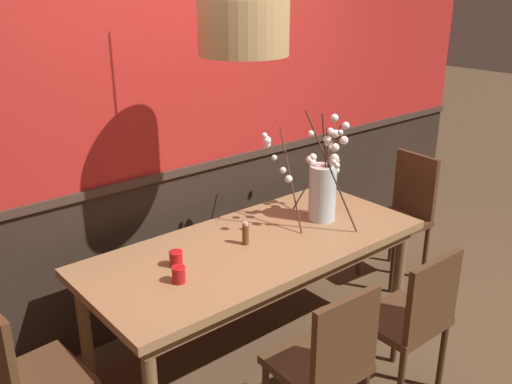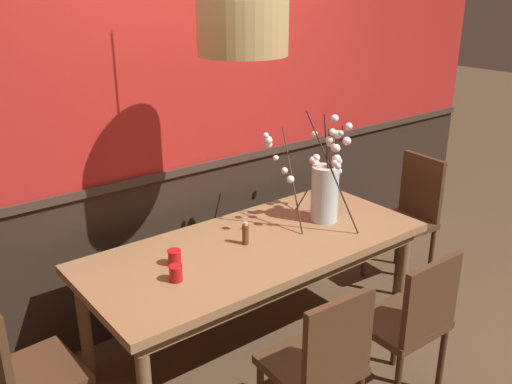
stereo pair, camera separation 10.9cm
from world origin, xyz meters
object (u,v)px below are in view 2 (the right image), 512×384
at_px(chair_far_side_right, 217,216).
at_px(chair_near_side_left, 320,363).
at_px(chair_head_west_end, 19,369).
at_px(candle_holder_nearer_center, 175,257).
at_px(vase_with_blossoms, 324,189).
at_px(dining_table, 256,255).
at_px(pendant_lamp, 243,28).
at_px(chair_far_side_left, 148,234).
at_px(chair_head_east_end, 409,213).
at_px(candle_holder_nearer_edge, 176,273).
at_px(condiment_bottle, 245,234).
at_px(chair_near_side_right, 411,320).

relative_size(chair_far_side_right, chair_near_side_left, 1.02).
bearing_deg(chair_head_west_end, candle_holder_nearer_center, 5.41).
bearing_deg(vase_with_blossoms, chair_far_side_right, 105.74).
distance_m(dining_table, pendant_lamp, 1.33).
bearing_deg(chair_far_side_right, chair_far_side_left, 178.23).
distance_m(chair_head_east_end, vase_with_blossoms, 1.02).
height_order(chair_far_side_right, candle_holder_nearer_center, chair_far_side_right).
distance_m(vase_with_blossoms, candle_holder_nearer_edge, 1.17).
bearing_deg(candle_holder_nearer_center, vase_with_blossoms, -3.28).
relative_size(chair_far_side_left, candle_holder_nearer_edge, 11.00).
distance_m(chair_near_side_left, candle_holder_nearer_edge, 0.86).
distance_m(chair_head_west_end, chair_far_side_left, 1.46).
height_order(chair_near_side_left, condiment_bottle, chair_near_side_left).
bearing_deg(chair_near_side_right, chair_head_west_end, 154.01).
height_order(chair_head_east_end, candle_holder_nearer_center, chair_head_east_end).
bearing_deg(vase_with_blossoms, dining_table, -179.91).
xyz_separation_m(chair_head_east_end, candle_holder_nearer_edge, (-2.09, -0.11, 0.24)).
xyz_separation_m(chair_near_side_left, candle_holder_nearer_center, (-0.23, 0.92, 0.25)).
height_order(dining_table, pendant_lamp, pendant_lamp).
bearing_deg(chair_far_side_right, chair_head_east_end, -36.11).
bearing_deg(chair_head_west_end, condiment_bottle, 2.13).
bearing_deg(vase_with_blossoms, condiment_bottle, 177.44).
relative_size(dining_table, chair_head_west_end, 2.24).
bearing_deg(vase_with_blossoms, chair_near_side_left, -134.44).
bearing_deg(pendant_lamp, vase_with_blossoms, 3.30).
xyz_separation_m(chair_far_side_left, pendant_lamp, (0.15, -0.92, 1.44)).
bearing_deg(chair_head_east_end, candle_holder_nearer_edge, -177.07).
distance_m(dining_table, chair_far_side_right, 0.93).
bearing_deg(chair_near_side_right, candle_holder_nearer_edge, 140.76).
height_order(chair_far_side_right, vase_with_blossoms, vase_with_blossoms).
xyz_separation_m(chair_far_side_right, condiment_bottle, (-0.37, -0.84, 0.27)).
distance_m(chair_near_side_right, chair_head_west_end, 1.96).
height_order(chair_head_west_end, vase_with_blossoms, vase_with_blossoms).
bearing_deg(chair_head_west_end, chair_far_side_left, 38.46).
height_order(chair_head_west_end, chair_near_side_left, chair_head_west_end).
xyz_separation_m(chair_head_east_end, chair_far_side_left, (-1.75, 0.88, 0.00)).
distance_m(chair_near_side_left, chair_far_side_left, 1.74).
height_order(chair_head_west_end, condiment_bottle, chair_head_west_end).
distance_m(chair_near_side_right, chair_far_side_right, 1.75).
distance_m(chair_head_west_end, pendant_lamp, 1.95).
xyz_separation_m(chair_far_side_right, candle_holder_nearer_edge, (-0.91, -0.96, 0.25)).
bearing_deg(condiment_bottle, chair_far_side_left, 103.64).
distance_m(chair_far_side_right, pendant_lamp, 1.76).
distance_m(chair_head_east_end, chair_far_side_right, 1.46).
xyz_separation_m(chair_near_side_right, chair_head_east_end, (1.13, 0.89, 0.02)).
xyz_separation_m(chair_far_side_left, candle_holder_nearer_edge, (-0.34, -0.98, 0.24)).
bearing_deg(chair_near_side_right, pendant_lamp, 119.19).
distance_m(condiment_bottle, pendant_lamp, 1.18).
relative_size(chair_near_side_right, pendant_lamp, 0.90).
bearing_deg(dining_table, chair_near_side_left, -108.51).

